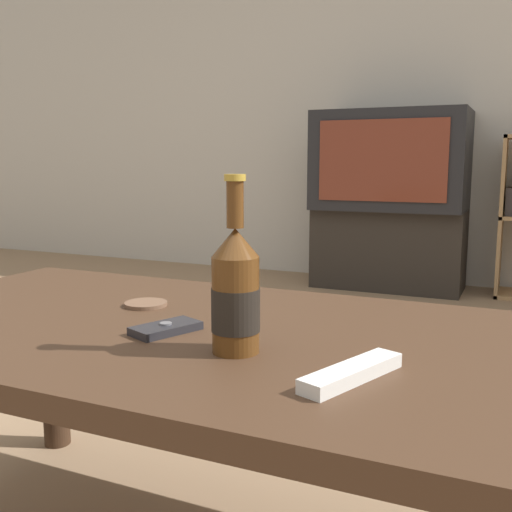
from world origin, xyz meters
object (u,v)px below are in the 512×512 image
at_px(television, 391,161).
at_px(remote_control, 352,373).
at_px(tv_stand, 388,249).
at_px(beer_bottle, 235,292).
at_px(cell_phone, 166,328).

height_order(television, remote_control, television).
relative_size(tv_stand, beer_bottle, 3.26).
height_order(television, beer_bottle, television).
relative_size(beer_bottle, cell_phone, 2.07).
distance_m(cell_phone, remote_control, 0.36).
bearing_deg(tv_stand, television, -90.00).
xyz_separation_m(tv_stand, beer_bottle, (0.36, -2.85, 0.33)).
height_order(beer_bottle, remote_control, beer_bottle).
height_order(tv_stand, beer_bottle, beer_bottle).
bearing_deg(television, cell_phone, -85.95).
height_order(cell_phone, remote_control, remote_control).
bearing_deg(television, tv_stand, 90.00).
height_order(beer_bottle, cell_phone, beer_bottle).
bearing_deg(cell_phone, tv_stand, 116.35).
relative_size(tv_stand, remote_control, 4.76).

